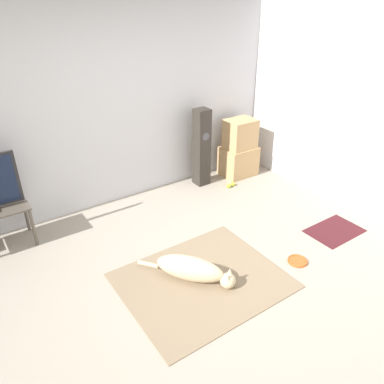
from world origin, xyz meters
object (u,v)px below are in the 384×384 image
frisbee (298,261)px  cardboard_box_lower (238,161)px  floor_speaker (202,148)px  cardboard_box_upper (240,134)px  tennis_ball_near_speaker (229,186)px  dog (193,269)px  tennis_ball_by_boxes (233,184)px

frisbee → cardboard_box_lower: bearing=66.4°
frisbee → floor_speaker: 2.21m
cardboard_box_upper → tennis_ball_near_speaker: bearing=-146.2°
dog → tennis_ball_near_speaker: 2.09m
tennis_ball_by_boxes → tennis_ball_near_speaker: (-0.09, -0.01, 0.00)m
dog → frisbee: dog is taller
cardboard_box_upper → floor_speaker: size_ratio=0.38×
frisbee → floor_speaker: size_ratio=0.19×
dog → tennis_ball_by_boxes: size_ratio=13.22×
frisbee → cardboard_box_upper: size_ratio=0.49×
frisbee → floor_speaker: bearing=83.8°
cardboard_box_upper → tennis_ball_by_boxes: size_ratio=6.72×
frisbee → cardboard_box_lower: cardboard_box_lower is taller
frisbee → dog: bearing=159.8°
tennis_ball_by_boxes → cardboard_box_upper: bearing=39.4°
cardboard_box_upper → tennis_ball_near_speaker: cardboard_box_upper is taller
cardboard_box_upper → tennis_ball_near_speaker: size_ratio=6.72×
frisbee → tennis_ball_by_boxes: bearing=72.3°
frisbee → tennis_ball_near_speaker: tennis_ball_near_speaker is taller
tennis_ball_by_boxes → dog: bearing=-140.6°
dog → cardboard_box_upper: size_ratio=1.97×
tennis_ball_near_speaker → cardboard_box_upper: bearing=33.8°
cardboard_box_upper → frisbee: bearing=-113.6°
cardboard_box_lower → frisbee: bearing=-113.6°
cardboard_box_upper → floor_speaker: bearing=172.9°
cardboard_box_lower → tennis_ball_by_boxes: (-0.33, -0.28, -0.20)m
frisbee → tennis_ball_by_boxes: tennis_ball_by_boxes is taller
frisbee → cardboard_box_upper: bearing=66.4°
floor_speaker → tennis_ball_near_speaker: floor_speaker is taller
frisbee → floor_speaker: floor_speaker is taller
dog → cardboard_box_lower: cardboard_box_lower is taller
dog → frisbee: 1.18m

